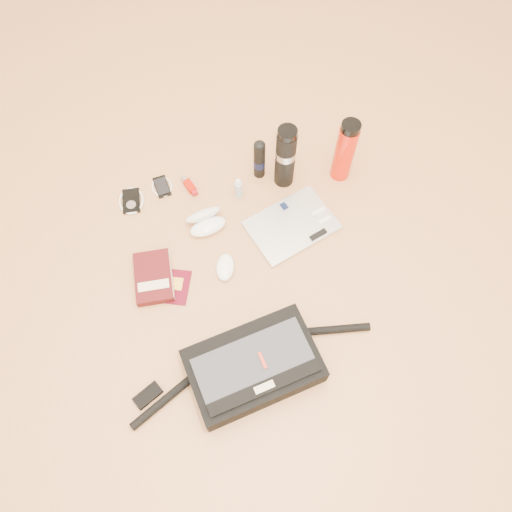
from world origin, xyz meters
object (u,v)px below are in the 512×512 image
at_px(laptop, 292,226).
at_px(thermos_red, 345,151).
at_px(messenger_bag, 253,366).
at_px(thermos_black, 285,157).
at_px(book, 154,277).

distance_m(laptop, thermos_red, 0.35).
relative_size(messenger_bag, laptop, 2.24).
relative_size(messenger_bag, thermos_red, 2.87).
xyz_separation_m(laptop, thermos_red, (0.25, 0.21, 0.14)).
height_order(thermos_black, thermos_red, thermos_black).
bearing_deg(thermos_black, book, -148.72).
bearing_deg(thermos_black, laptop, -94.10).
xyz_separation_m(book, thermos_black, (0.56, 0.34, 0.13)).
bearing_deg(book, messenger_bag, -52.86).
bearing_deg(thermos_red, thermos_black, 176.43).
height_order(messenger_bag, laptop, messenger_bag).
height_order(messenger_bag, thermos_red, thermos_red).
bearing_deg(thermos_red, book, -157.61).
distance_m(laptop, thermos_black, 0.26).
relative_size(messenger_bag, book, 4.15).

